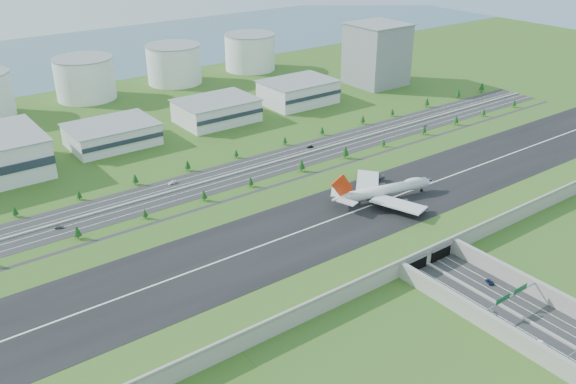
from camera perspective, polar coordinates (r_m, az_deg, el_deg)
ground at (r=329.10m, az=6.46°, el=-2.98°), size 1200.00×1200.00×0.00m
airfield_deck at (r=327.10m, az=6.50°, el=-2.35°), size 520.00×100.00×9.20m
underpass_road at (r=274.97m, az=20.78°, el=-10.21°), size 38.80×120.40×8.00m
sign_gantry_near at (r=274.80m, az=20.14°, el=-9.22°), size 38.70×0.70×9.80m
north_expressway at (r=396.22m, az=-2.82°, el=2.33°), size 560.00×36.00×0.12m
tree_row at (r=407.71m, az=0.30°, el=3.73°), size 499.58×48.66×8.33m
hangar_mid_a at (r=448.38m, az=-16.14°, el=5.18°), size 58.00×42.00×15.00m
hangar_mid_b at (r=481.44m, az=-6.71°, el=7.56°), size 58.00×42.00×17.00m
hangar_mid_c at (r=523.35m, az=0.95°, el=9.33°), size 58.00×42.00×19.00m
office_tower at (r=583.01m, az=8.29°, el=12.61°), size 46.00×46.00×55.00m
fuel_tank_b at (r=562.04m, az=-18.47°, el=10.03°), size 50.00×50.00×35.00m
fuel_tank_c at (r=592.60m, az=-10.62°, el=11.66°), size 50.00×50.00×35.00m
fuel_tank_d at (r=633.18m, az=-3.58°, el=12.93°), size 50.00×50.00×35.00m
bay_water at (r=734.27m, az=-20.20°, el=11.83°), size 1200.00×260.00×0.06m
boeing_747 at (r=336.62m, az=9.02°, el=0.17°), size 64.54×60.35×20.24m
car_0 at (r=273.96m, az=18.51°, el=-10.59°), size 3.58×5.26×1.66m
car_1 at (r=263.83m, az=22.69°, el=-12.97°), size 1.88×4.61×1.49m
car_2 at (r=293.42m, az=18.36°, el=-7.97°), size 4.07×5.35×1.35m
car_4 at (r=344.15m, az=-20.63°, el=-3.08°), size 5.05×3.25×1.60m
car_5 at (r=427.48m, az=2.08°, el=4.26°), size 4.63×2.34×1.46m
car_6 at (r=480.51m, az=12.69°, el=6.09°), size 5.47×3.42×1.41m
car_7 at (r=378.83m, az=-10.79°, el=0.88°), size 5.52×2.35×1.59m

